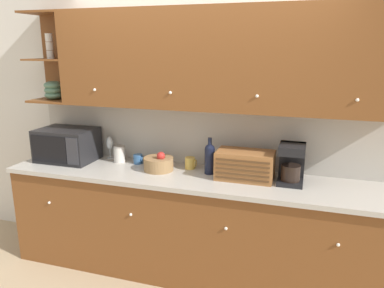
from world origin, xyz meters
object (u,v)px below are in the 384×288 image
at_px(bread_box, 245,165).
at_px(coffee_maker, 291,163).
at_px(microwave, 67,145).
at_px(wine_bottle, 210,157).
at_px(mug, 190,163).
at_px(wine_glass, 110,144).
at_px(fruit_basket, 159,163).
at_px(storage_canister, 119,154).
at_px(mug_blue_second, 138,159).

distance_m(bread_box, coffee_maker, 0.38).
bearing_deg(microwave, coffee_maker, 0.85).
height_order(wine_bottle, bread_box, wine_bottle).
bearing_deg(mug, wine_glass, 175.08).
xyz_separation_m(mug, coffee_maker, (0.90, -0.08, 0.11)).
xyz_separation_m(wine_glass, fruit_basket, (0.61, -0.21, -0.09)).
height_order(storage_canister, mug_blue_second, storage_canister).
xyz_separation_m(mug_blue_second, coffee_maker, (1.42, -0.08, 0.12)).
relative_size(wine_glass, mug, 2.08).
height_order(wine_glass, fruit_basket, wine_glass).
xyz_separation_m(storage_canister, mug_blue_second, (0.20, 0.01, -0.04)).
distance_m(wine_glass, storage_canister, 0.18).
bearing_deg(wine_glass, bread_box, -7.80).
xyz_separation_m(microwave, wine_bottle, (1.43, 0.04, -0.01)).
bearing_deg(wine_bottle, mug_blue_second, 174.00).
height_order(microwave, storage_canister, microwave).
height_order(microwave, fruit_basket, microwave).
relative_size(microwave, bread_box, 1.13).
bearing_deg(mug, microwave, -174.64).
bearing_deg(mug_blue_second, coffee_maker, -3.27).
xyz_separation_m(microwave, fruit_basket, (0.97, -0.02, -0.09)).
bearing_deg(fruit_basket, microwave, 179.09).
bearing_deg(wine_bottle, mug, 158.79).
bearing_deg(wine_glass, wine_bottle, -8.16).
relative_size(storage_canister, coffee_maker, 0.49).
distance_m(storage_canister, wine_bottle, 0.93).
xyz_separation_m(microwave, coffee_maker, (2.12, 0.03, 0.01)).
relative_size(fruit_basket, bread_box, 0.56).
bearing_deg(wine_glass, fruit_basket, -18.59).
bearing_deg(bread_box, coffee_maker, 4.86).
height_order(fruit_basket, wine_bottle, wine_bottle).
xyz_separation_m(wine_glass, bread_box, (1.39, -0.19, -0.03)).
bearing_deg(fruit_basket, mug_blue_second, 154.11).
relative_size(microwave, mug_blue_second, 5.40).
relative_size(bread_box, coffee_maker, 1.46).
bearing_deg(mug_blue_second, storage_canister, -178.48).
relative_size(storage_canister, mug, 1.49).
bearing_deg(storage_canister, bread_box, -4.95).
height_order(wine_glass, wine_bottle, wine_bottle).
distance_m(mug, coffee_maker, 0.91).
xyz_separation_m(storage_canister, coffee_maker, (1.62, -0.08, 0.09)).
relative_size(storage_canister, bread_box, 0.33).
height_order(fruit_basket, coffee_maker, coffee_maker).
bearing_deg(coffee_maker, wine_bottle, 179.60).
xyz_separation_m(storage_canister, mug, (0.72, 0.01, -0.03)).
xyz_separation_m(fruit_basket, coffee_maker, (1.15, 0.05, 0.10)).
bearing_deg(mug, coffee_maker, -5.34).
distance_m(storage_canister, mug_blue_second, 0.20).
height_order(storage_canister, coffee_maker, coffee_maker).
relative_size(mug, wine_bottle, 0.33).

